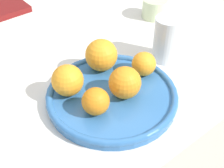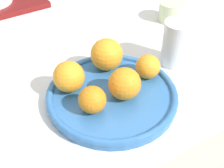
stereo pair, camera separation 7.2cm
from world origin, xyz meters
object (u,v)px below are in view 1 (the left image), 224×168
(water_glass, at_px, (167,39))
(orange_2, at_px, (68,80))
(cup_1, at_px, (155,8))
(orange_3, at_px, (101,55))
(fruit_platter, at_px, (112,95))
(orange_4, at_px, (144,64))
(orange_0, at_px, (125,83))
(orange_1, at_px, (96,101))

(water_glass, bearing_deg, orange_2, 174.17)
(orange_2, height_order, cup_1, orange_2)
(orange_3, bearing_deg, orange_2, -167.64)
(fruit_platter, height_order, orange_4, orange_4)
(cup_1, bearing_deg, orange_0, -144.49)
(orange_4, bearing_deg, orange_0, -161.03)
(orange_4, bearing_deg, fruit_platter, -175.17)
(orange_1, relative_size, orange_4, 1.01)
(fruit_platter, bearing_deg, orange_3, 65.84)
(orange_0, relative_size, orange_3, 0.92)
(orange_1, xyz_separation_m, water_glass, (0.29, 0.06, 0.01))
(orange_0, xyz_separation_m, orange_2, (-0.10, 0.09, -0.00))
(orange_1, relative_size, orange_2, 0.82)
(orange_2, bearing_deg, water_glass, -5.83)
(orange_1, distance_m, orange_3, 0.16)
(orange_1, distance_m, water_glass, 0.30)
(orange_2, distance_m, orange_4, 0.20)
(orange_0, distance_m, orange_1, 0.09)
(fruit_platter, bearing_deg, orange_1, -160.45)
(fruit_platter, distance_m, cup_1, 0.44)
(fruit_platter, distance_m, orange_2, 0.11)
(fruit_platter, height_order, water_glass, water_glass)
(orange_2, bearing_deg, cup_1, 19.69)
(cup_1, bearing_deg, water_glass, -128.00)
(orange_2, height_order, orange_4, orange_2)
(orange_2, distance_m, cup_1, 0.48)
(orange_1, bearing_deg, orange_0, 0.87)
(orange_1, xyz_separation_m, orange_2, (-0.01, 0.09, 0.01))
(orange_2, relative_size, orange_4, 1.22)
(orange_0, height_order, cup_1, orange_0)
(orange_4, distance_m, water_glass, 0.12)
(cup_1, bearing_deg, fruit_platter, -148.36)
(fruit_platter, xyz_separation_m, cup_1, (0.37, 0.23, 0.02))
(water_glass, bearing_deg, orange_4, -165.58)
(orange_4, relative_size, water_glass, 0.49)
(orange_1, distance_m, cup_1, 0.51)
(orange_4, height_order, cup_1, orange_4)
(orange_3, height_order, water_glass, water_glass)
(fruit_platter, relative_size, orange_1, 5.06)
(orange_1, relative_size, cup_1, 0.75)
(orange_0, distance_m, water_glass, 0.21)
(fruit_platter, height_order, orange_0, orange_0)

